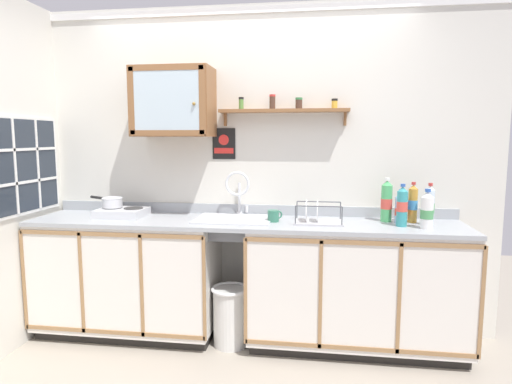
{
  "coord_description": "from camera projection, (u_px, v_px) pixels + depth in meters",
  "views": [
    {
      "loc": [
        0.55,
        -2.86,
        1.55
      ],
      "look_at": [
        0.08,
        0.39,
        1.13
      ],
      "focal_mm": 30.59,
      "sensor_mm": 36.0,
      "label": 1
    }
  ],
  "objects": [
    {
      "name": "floor",
      "position": [
        237.0,
        357.0,
        3.08
      ],
      "size": [
        6.25,
        6.25,
        0.0
      ],
      "primitive_type": "plane",
      "color": "#9E9384",
      "rests_on": "ground"
    },
    {
      "name": "backsplash",
      "position": [
        248.0,
        209.0,
        3.5
      ],
      "size": [
        3.21,
        0.02,
        0.08
      ],
      "primitive_type": "cube",
      "color": "#9EA3A8",
      "rests_on": "countertop"
    },
    {
      "name": "bottle_juice_amber_2",
      "position": [
        413.0,
        204.0,
        3.15
      ],
      "size": [
        0.07,
        0.07,
        0.3
      ],
      "color": "gold",
      "rests_on": "countertop"
    },
    {
      "name": "mug",
      "position": [
        274.0,
        216.0,
        3.19
      ],
      "size": [
        0.11,
        0.09,
        0.09
      ],
      "color": "#337259",
      "rests_on": "countertop"
    },
    {
      "name": "wall_cabinet",
      "position": [
        173.0,
        102.0,
        3.32
      ],
      "size": [
        0.6,
        0.35,
        0.52
      ],
      "color": "brown"
    },
    {
      "name": "window",
      "position": [
        25.0,
        166.0,
        3.25
      ],
      "size": [
        0.03,
        0.77,
        0.73
      ],
      "color": "#262D38"
    },
    {
      "name": "bottle_soda_green_4",
      "position": [
        387.0,
        202.0,
        3.19
      ],
      "size": [
        0.08,
        0.08,
        0.32
      ],
      "color": "#4CB266",
      "rests_on": "countertop"
    },
    {
      "name": "bottle_water_clear_0",
      "position": [
        430.0,
        206.0,
        3.05
      ],
      "size": [
        0.07,
        0.07,
        0.3
      ],
      "color": "silver",
      "rests_on": "countertop"
    },
    {
      "name": "lower_cabinet_run",
      "position": [
        128.0,
        277.0,
        3.42
      ],
      "size": [
        1.4,
        0.57,
        0.9
      ],
      "color": "black",
      "rests_on": "ground"
    },
    {
      "name": "dish_rack",
      "position": [
        317.0,
        218.0,
        3.14
      ],
      "size": [
        0.35,
        0.24,
        0.17
      ],
      "color": "#B2B2B7",
      "rests_on": "countertop"
    },
    {
      "name": "bottle_water_blue_3",
      "position": [
        401.0,
        209.0,
        3.12
      ],
      "size": [
        0.08,
        0.08,
        0.25
      ],
      "color": "#8CB7E0",
      "rests_on": "countertop"
    },
    {
      "name": "warning_sign",
      "position": [
        224.0,
        144.0,
        3.46
      ],
      "size": [
        0.18,
        0.01,
        0.25
      ],
      "color": "black"
    },
    {
      "name": "sink",
      "position": [
        234.0,
        221.0,
        3.29
      ],
      "size": [
        0.57,
        0.47,
        0.48
      ],
      "color": "silver",
      "rests_on": "countertop"
    },
    {
      "name": "saucepan",
      "position": [
        112.0,
        202.0,
        3.43
      ],
      "size": [
        0.33,
        0.22,
        0.08
      ],
      "color": "silver",
      "rests_on": "hot_plate_stove"
    },
    {
      "name": "trash_bin",
      "position": [
        230.0,
        315.0,
        3.24
      ],
      "size": [
        0.28,
        0.28,
        0.45
      ],
      "color": "silver",
      "rests_on": "ground"
    },
    {
      "name": "back_wall",
      "position": [
        249.0,
        170.0,
        3.49
      ],
      "size": [
        3.85,
        0.07,
        2.56
      ],
      "color": "silver",
      "rests_on": "ground"
    },
    {
      "name": "spice_shelf",
      "position": [
        284.0,
        110.0,
        3.3
      ],
      "size": [
        0.99,
        0.14,
        0.23
      ],
      "color": "brown"
    },
    {
      "name": "bottle_opaque_white_1",
      "position": [
        427.0,
        211.0,
        2.94
      ],
      "size": [
        0.09,
        0.09,
        0.27
      ],
      "color": "white",
      "rests_on": "countertop"
    },
    {
      "name": "bottle_detergent_teal_5",
      "position": [
        402.0,
        206.0,
        3.01
      ],
      "size": [
        0.07,
        0.07,
        0.3
      ],
      "color": "teal",
      "rests_on": "countertop"
    },
    {
      "name": "countertop",
      "position": [
        243.0,
        223.0,
        3.24
      ],
      "size": [
        3.21,
        0.59,
        0.03
      ],
      "primitive_type": "cube",
      "color": "#9EA3A8",
      "rests_on": "lower_cabinet_run"
    },
    {
      "name": "hot_plate_stove",
      "position": [
        122.0,
        212.0,
        3.4
      ],
      "size": [
        0.36,
        0.3,
        0.07
      ],
      "color": "silver",
      "rests_on": "countertop"
    },
    {
      "name": "lower_cabinet_run_right",
      "position": [
        356.0,
        288.0,
        3.18
      ],
      "size": [
        1.56,
        0.57,
        0.9
      ],
      "color": "black",
      "rests_on": "ground"
    }
  ]
}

